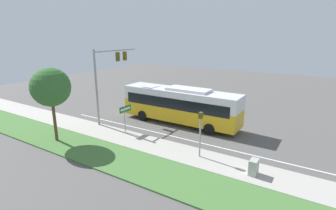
{
  "coord_description": "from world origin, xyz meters",
  "views": [
    {
      "loc": [
        -21.57,
        -7.62,
        8.54
      ],
      "look_at": [
        -0.93,
        5.46,
        1.86
      ],
      "focal_mm": 28.0,
      "sensor_mm": 36.0,
      "label": 1
    }
  ],
  "objects": [
    {
      "name": "grass_verge",
      "position": [
        -9.4,
        0.0,
        0.05
      ],
      "size": [
        3.6,
        80.0,
        0.1
      ],
      "color": "#477538",
      "rests_on": "ground_plane"
    },
    {
      "name": "bus",
      "position": [
        -0.34,
        4.44,
        1.99
      ],
      "size": [
        2.72,
        11.8,
        3.61
      ],
      "color": "gold",
      "rests_on": "ground_plane"
    },
    {
      "name": "street_sign",
      "position": [
        -5.1,
        7.25,
        1.83
      ],
      "size": [
        1.48,
        0.08,
        2.51
      ],
      "color": "#939399",
      "rests_on": "ground_plane"
    },
    {
      "name": "pedestrian_signal",
      "position": [
        -6.04,
        -0.43,
        2.28
      ],
      "size": [
        0.28,
        0.34,
        3.39
      ],
      "color": "#939399",
      "rests_on": "ground_plane"
    },
    {
      "name": "signal_gantry",
      "position": [
        -3.41,
        10.68,
        5.06
      ],
      "size": [
        5.81,
        0.41,
        7.19
      ],
      "color": "#939399",
      "rests_on": "ground_plane"
    },
    {
      "name": "ground_plane",
      "position": [
        0.0,
        0.0,
        0.0
      ],
      "size": [
        80.0,
        80.0,
        0.0
      ],
      "primitive_type": "plane",
      "color": "#565451"
    },
    {
      "name": "sidewalk",
      "position": [
        -6.2,
        0.0,
        0.06
      ],
      "size": [
        2.8,
        80.0,
        0.12
      ],
      "color": "#ADA89E",
      "rests_on": "ground_plane"
    },
    {
      "name": "roadside_tree",
      "position": [
        -9.59,
        10.76,
        4.51
      ],
      "size": [
        3.05,
        3.05,
        5.95
      ],
      "color": "brown",
      "rests_on": "grass_verge"
    },
    {
      "name": "lane_divider_near",
      "position": [
        -3.6,
        0.0,
        0.0
      ],
      "size": [
        0.14,
        30.0,
        0.01
      ],
      "color": "silver",
      "rests_on": "ground_plane"
    },
    {
      "name": "utility_cabinet",
      "position": [
        -6.47,
        -4.3,
        0.61
      ],
      "size": [
        0.75,
        0.48,
        0.97
      ],
      "color": "#A8A8A3",
      "rests_on": "sidewalk"
    }
  ]
}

